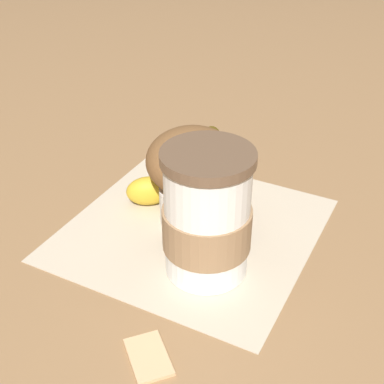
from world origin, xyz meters
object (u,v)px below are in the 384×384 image
object	(u,v)px
banana	(192,166)
sugar_packet	(148,356)
muffin	(193,171)
coffee_cup	(207,217)

from	to	relation	value
banana	sugar_packet	world-z (taller)	banana
muffin	sugar_packet	bearing A→B (deg)	123.67
muffin	banana	size ratio (longest dim) A/B	0.54
coffee_cup	sugar_packet	xyz separation A→B (m)	(-0.04, 0.12, -0.06)
coffee_cup	muffin	size ratio (longest dim) A/B	1.20
muffin	banana	xyz separation A→B (m)	(0.06, -0.06, -0.05)
sugar_packet	banana	bearing A→B (deg)	-52.82
coffee_cup	muffin	distance (m)	0.09
coffee_cup	sugar_packet	bearing A→B (deg)	110.23
coffee_cup	banana	world-z (taller)	coffee_cup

